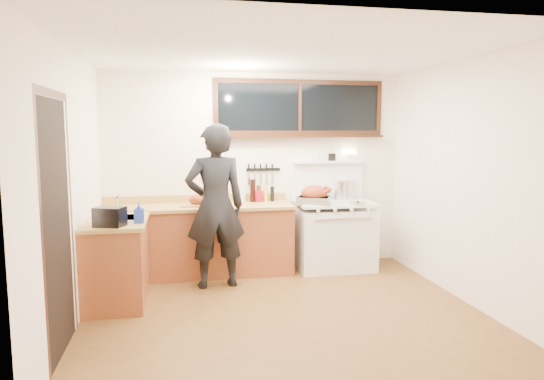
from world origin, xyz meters
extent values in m
cube|color=#593817|center=(0.00, 0.00, -0.01)|extent=(4.00, 3.50, 0.02)
cube|color=white|center=(0.00, 1.77, 1.30)|extent=(4.00, 0.05, 2.60)
cube|color=white|center=(0.00, -1.77, 1.30)|extent=(4.00, 0.05, 2.60)
cube|color=white|center=(-2.02, 0.00, 1.30)|extent=(0.05, 3.50, 2.60)
cube|color=white|center=(2.02, 0.00, 1.30)|extent=(0.05, 3.50, 2.60)
cube|color=white|center=(0.00, 0.00, 2.62)|extent=(4.00, 3.50, 0.05)
cube|color=brown|center=(-0.80, 1.45, 0.43)|extent=(2.40, 0.60, 0.86)
cube|color=#B08C45|center=(-0.80, 1.44, 0.88)|extent=(2.44, 0.64, 0.04)
cube|color=#B08C45|center=(-0.80, 1.74, 0.95)|extent=(2.40, 0.03, 0.10)
sphere|color=#B78C38|center=(-1.80, 1.17, 0.70)|extent=(0.03, 0.03, 0.03)
sphere|color=#B78C38|center=(-1.30, 1.17, 0.70)|extent=(0.03, 0.03, 0.03)
sphere|color=#B78C38|center=(-0.80, 1.17, 0.70)|extent=(0.03, 0.03, 0.03)
sphere|color=#B78C38|center=(-0.30, 1.17, 0.70)|extent=(0.03, 0.03, 0.03)
sphere|color=#B78C38|center=(0.15, 1.17, 0.70)|extent=(0.03, 0.03, 0.03)
cube|color=brown|center=(-1.70, 0.62, 0.43)|extent=(0.60, 1.05, 0.86)
cube|color=#B08C45|center=(-1.69, 0.62, 0.88)|extent=(0.64, 1.09, 0.04)
cube|color=white|center=(-1.68, 0.70, 0.84)|extent=(0.45, 0.40, 0.14)
cube|color=white|center=(-1.68, 0.70, 0.91)|extent=(0.50, 0.45, 0.01)
cylinder|color=silver|center=(-1.68, 0.88, 1.02)|extent=(0.02, 0.02, 0.24)
cylinder|color=silver|center=(-1.68, 0.80, 1.13)|extent=(0.02, 0.18, 0.02)
cube|color=white|center=(1.00, 1.40, 0.41)|extent=(1.00, 0.70, 0.82)
cube|color=white|center=(1.00, 1.40, 0.89)|extent=(1.02, 0.72, 0.03)
cube|color=white|center=(1.00, 1.06, 0.52)|extent=(0.88, 0.02, 0.46)
cylinder|color=silver|center=(1.00, 1.03, 0.74)|extent=(0.75, 0.02, 0.02)
cylinder|color=white|center=(0.67, 1.04, 0.85)|extent=(0.04, 0.03, 0.04)
cylinder|color=white|center=(0.89, 1.04, 0.85)|extent=(0.04, 0.03, 0.04)
cylinder|color=white|center=(1.11, 1.04, 0.85)|extent=(0.04, 0.03, 0.04)
cylinder|color=white|center=(1.33, 1.04, 0.85)|extent=(0.04, 0.03, 0.04)
cube|color=white|center=(1.00, 1.72, 1.15)|extent=(1.00, 0.05, 0.50)
cube|color=white|center=(1.00, 1.69, 1.41)|extent=(1.00, 0.12, 0.03)
cylinder|color=white|center=(1.30, 1.69, 1.48)|extent=(0.09, 0.09, 0.09)
cube|color=#FFE5B2|center=(1.30, 1.69, 1.55)|extent=(0.17, 0.08, 0.06)
cube|color=black|center=(1.05, 1.69, 1.48)|extent=(0.09, 0.05, 0.10)
cylinder|color=white|center=(0.82, 1.69, 1.47)|extent=(0.04, 0.04, 0.09)
cylinder|color=white|center=(0.76, 1.69, 1.47)|extent=(0.04, 0.04, 0.09)
cube|color=black|center=(0.60, 1.73, 2.15)|extent=(2.20, 0.01, 0.62)
cube|color=black|center=(0.60, 1.73, 2.49)|extent=(2.32, 0.04, 0.06)
cube|color=black|center=(0.60, 1.73, 1.81)|extent=(2.32, 0.04, 0.06)
cube|color=black|center=(-0.53, 1.73, 2.15)|extent=(0.06, 0.04, 0.62)
cube|color=black|center=(1.73, 1.73, 2.15)|extent=(0.06, 0.04, 0.62)
cube|color=black|center=(0.60, 1.73, 2.15)|extent=(0.04, 0.04, 0.62)
cube|color=black|center=(0.60, 1.68, 1.76)|extent=(2.32, 0.13, 0.03)
cube|color=black|center=(-1.99, -0.55, 1.05)|extent=(0.01, 0.86, 2.10)
cube|color=black|center=(-1.99, -1.03, 1.05)|extent=(0.01, 0.07, 2.10)
cube|color=black|center=(-1.99, -0.07, 1.05)|extent=(0.01, 0.07, 2.10)
cube|color=black|center=(-1.99, -0.55, 2.14)|extent=(0.01, 1.04, 0.07)
cube|color=black|center=(0.10, 1.74, 1.32)|extent=(0.46, 0.02, 0.04)
cube|color=silver|center=(-0.10, 1.72, 1.21)|extent=(0.02, 0.00, 0.18)
cube|color=black|center=(-0.10, 1.72, 1.35)|extent=(0.02, 0.02, 0.10)
cube|color=silver|center=(-0.02, 1.72, 1.21)|extent=(0.02, 0.00, 0.18)
cube|color=black|center=(-0.02, 1.72, 1.35)|extent=(0.02, 0.02, 0.10)
cube|color=silver|center=(0.06, 1.72, 1.21)|extent=(0.02, 0.00, 0.18)
cube|color=black|center=(0.06, 1.72, 1.35)|extent=(0.02, 0.02, 0.10)
cube|color=silver|center=(0.14, 1.72, 1.21)|extent=(0.03, 0.00, 0.18)
cube|color=black|center=(0.14, 1.72, 1.35)|extent=(0.02, 0.02, 0.10)
cube|color=silver|center=(0.22, 1.72, 1.21)|extent=(0.03, 0.00, 0.18)
cube|color=black|center=(0.22, 1.72, 1.35)|extent=(0.02, 0.02, 0.10)
imported|color=black|center=(-0.61, 0.93, 0.96)|extent=(0.75, 0.54, 1.92)
imported|color=#2339B1|center=(-1.43, 0.39, 1.01)|extent=(0.10, 0.10, 0.22)
cube|color=black|center=(-1.70, 0.25, 1.00)|extent=(0.33, 0.28, 0.19)
cube|color=#B08C45|center=(-0.79, 1.42, 0.91)|extent=(0.45, 0.37, 0.02)
ellipsoid|color=maroon|center=(-0.79, 1.42, 0.97)|extent=(0.25, 0.19, 0.13)
sphere|color=maroon|center=(-0.69, 1.47, 1.00)|extent=(0.05, 0.05, 0.05)
sphere|color=maroon|center=(-0.69, 1.37, 1.00)|extent=(0.05, 0.05, 0.05)
cube|color=silver|center=(0.68, 1.27, 0.95)|extent=(0.52, 0.47, 0.10)
cube|color=#3F3F42|center=(0.68, 1.27, 0.98)|extent=(0.46, 0.41, 0.03)
torus|color=silver|center=(0.46, 1.27, 1.00)|extent=(0.05, 0.09, 0.10)
torus|color=silver|center=(0.91, 1.27, 1.00)|extent=(0.05, 0.09, 0.10)
ellipsoid|color=maroon|center=(0.68, 1.27, 1.04)|extent=(0.41, 0.37, 0.21)
cylinder|color=maroon|center=(0.80, 1.19, 1.06)|extent=(0.13, 0.10, 0.09)
sphere|color=maroon|center=(0.86, 1.19, 1.09)|extent=(0.07, 0.07, 0.07)
cylinder|color=maroon|center=(0.80, 1.35, 1.06)|extent=(0.13, 0.10, 0.09)
sphere|color=maroon|center=(0.86, 1.35, 1.09)|extent=(0.07, 0.07, 0.07)
cylinder|color=silver|center=(1.22, 1.63, 1.03)|extent=(0.33, 0.33, 0.27)
cylinder|color=silver|center=(0.94, 1.64, 0.96)|extent=(0.19, 0.19, 0.12)
cylinder|color=black|center=(0.97, 1.76, 1.01)|extent=(0.06, 0.16, 0.02)
cylinder|color=silver|center=(1.24, 1.17, 0.91)|extent=(0.30, 0.30, 0.02)
sphere|color=black|center=(1.24, 1.17, 0.93)|extent=(0.03, 0.03, 0.03)
cube|color=maroon|center=(0.01, 1.60, 0.97)|extent=(0.11, 0.10, 0.15)
cylinder|color=white|center=(-0.20, 1.67, 0.98)|extent=(0.09, 0.09, 0.15)
cylinder|color=black|center=(-0.06, 1.63, 1.05)|extent=(0.07, 0.07, 0.30)
cylinder|color=black|center=(0.02, 1.63, 1.01)|extent=(0.06, 0.06, 0.22)
cylinder|color=black|center=(0.11, 1.63, 0.99)|extent=(0.06, 0.06, 0.18)
cylinder|color=black|center=(0.20, 1.63, 1.00)|extent=(0.05, 0.05, 0.20)
camera|label=1|loc=(-1.01, -4.69, 1.85)|focal=32.00mm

